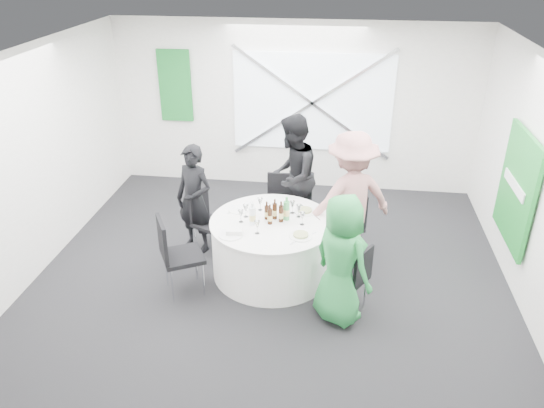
# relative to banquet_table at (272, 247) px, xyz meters

# --- Properties ---
(floor) EXTENTS (6.00, 6.00, 0.00)m
(floor) POSITION_rel_banquet_table_xyz_m (0.00, -0.20, -0.38)
(floor) COLOR black
(floor) RESTS_ON ground
(ceiling) EXTENTS (6.00, 6.00, 0.00)m
(ceiling) POSITION_rel_banquet_table_xyz_m (0.00, -0.20, 2.42)
(ceiling) COLOR silver
(ceiling) RESTS_ON wall_back
(wall_back) EXTENTS (6.00, 0.00, 6.00)m
(wall_back) POSITION_rel_banquet_table_xyz_m (0.00, 2.80, 1.02)
(wall_back) COLOR white
(wall_back) RESTS_ON floor
(wall_front) EXTENTS (6.00, 0.00, 6.00)m
(wall_front) POSITION_rel_banquet_table_xyz_m (0.00, -3.20, 1.02)
(wall_front) COLOR white
(wall_front) RESTS_ON floor
(wall_left) EXTENTS (0.00, 6.00, 6.00)m
(wall_left) POSITION_rel_banquet_table_xyz_m (-3.00, -0.20, 1.02)
(wall_left) COLOR white
(wall_left) RESTS_ON floor
(wall_right) EXTENTS (0.00, 6.00, 6.00)m
(wall_right) POSITION_rel_banquet_table_xyz_m (3.00, -0.20, 1.02)
(wall_right) COLOR white
(wall_right) RESTS_ON floor
(window_panel) EXTENTS (2.60, 0.03, 1.60)m
(window_panel) POSITION_rel_banquet_table_xyz_m (0.30, 2.76, 1.12)
(window_panel) COLOR white
(window_panel) RESTS_ON wall_back
(window_brace_a) EXTENTS (2.63, 0.05, 1.84)m
(window_brace_a) POSITION_rel_banquet_table_xyz_m (0.30, 2.72, 1.12)
(window_brace_a) COLOR silver
(window_brace_a) RESTS_ON window_panel
(window_brace_b) EXTENTS (2.63, 0.05, 1.84)m
(window_brace_b) POSITION_rel_banquet_table_xyz_m (0.30, 2.72, 1.12)
(window_brace_b) COLOR silver
(window_brace_b) RESTS_ON window_panel
(green_banner) EXTENTS (0.55, 0.04, 1.20)m
(green_banner) POSITION_rel_banquet_table_xyz_m (-2.00, 2.75, 1.32)
(green_banner) COLOR #136323
(green_banner) RESTS_ON wall_back
(green_sign) EXTENTS (0.05, 1.20, 1.40)m
(green_sign) POSITION_rel_banquet_table_xyz_m (2.94, 0.40, 0.82)
(green_sign) COLOR #18842A
(green_sign) RESTS_ON wall_right
(banquet_table) EXTENTS (1.56, 1.56, 0.76)m
(banquet_table) POSITION_rel_banquet_table_xyz_m (0.00, 0.00, 0.00)
(banquet_table) COLOR white
(banquet_table) RESTS_ON floor
(chair_back) EXTENTS (0.42, 0.43, 0.92)m
(chair_back) POSITION_rel_banquet_table_xyz_m (-0.02, 1.02, 0.16)
(chair_back) COLOR black
(chair_back) RESTS_ON floor
(chair_back_left) EXTENTS (0.52, 0.52, 0.86)m
(chair_back_left) POSITION_rel_banquet_table_xyz_m (-0.98, 0.47, 0.12)
(chair_back_left) COLOR black
(chair_back_left) RESTS_ON floor
(chair_back_right) EXTENTS (0.59, 0.59, 0.94)m
(chair_back_right) POSITION_rel_banquet_table_xyz_m (0.97, 0.56, 0.17)
(chair_back_right) COLOR black
(chair_back_right) RESTS_ON floor
(chair_front_right) EXTENTS (0.53, 0.53, 0.84)m
(chair_front_right) POSITION_rel_banquet_table_xyz_m (1.03, -0.64, 0.11)
(chair_front_right) COLOR black
(chair_front_right) RESTS_ON floor
(chair_front_left) EXTENTS (0.63, 0.63, 1.02)m
(chair_front_left) POSITION_rel_banquet_table_xyz_m (-1.09, -0.58, 0.22)
(chair_front_left) COLOR black
(chair_front_left) RESTS_ON floor
(person_man_back_left) EXTENTS (0.65, 0.55, 1.52)m
(person_man_back_left) POSITION_rel_banquet_table_xyz_m (-1.12, 0.47, 0.38)
(person_man_back_left) COLOR black
(person_man_back_left) RESTS_ON floor
(person_man_back) EXTENTS (0.58, 0.92, 1.78)m
(person_man_back) POSITION_rel_banquet_table_xyz_m (0.14, 1.11, 0.51)
(person_man_back) COLOR black
(person_man_back) RESTS_ON floor
(person_woman_pink) EXTENTS (1.29, 1.00, 1.81)m
(person_woman_pink) POSITION_rel_banquet_table_xyz_m (0.96, 0.47, 0.52)
(person_woman_pink) COLOR tan
(person_woman_pink) RESTS_ON floor
(person_woman_green) EXTENTS (0.89, 0.87, 1.55)m
(person_woman_green) POSITION_rel_banquet_table_xyz_m (0.87, -0.80, 0.39)
(person_woman_green) COLOR #258A3F
(person_woman_green) RESTS_ON floor
(plate_back) EXTENTS (0.29, 0.29, 0.01)m
(plate_back) POSITION_rel_banquet_table_xyz_m (-0.01, 0.57, 0.39)
(plate_back) COLOR white
(plate_back) RESTS_ON banquet_table
(plate_back_left) EXTENTS (0.26, 0.26, 0.01)m
(plate_back_left) POSITION_rel_banquet_table_xyz_m (-0.47, 0.24, 0.39)
(plate_back_left) COLOR white
(plate_back_left) RESTS_ON banquet_table
(plate_back_right) EXTENTS (0.28, 0.28, 0.04)m
(plate_back_right) POSITION_rel_banquet_table_xyz_m (0.39, 0.30, 0.40)
(plate_back_right) COLOR white
(plate_back_right) RESTS_ON banquet_table
(plate_front_right) EXTENTS (0.28, 0.28, 0.04)m
(plate_front_right) POSITION_rel_banquet_table_xyz_m (0.39, -0.33, 0.40)
(plate_front_right) COLOR white
(plate_front_right) RESTS_ON banquet_table
(plate_front_left) EXTENTS (0.29, 0.29, 0.01)m
(plate_front_left) POSITION_rel_banquet_table_xyz_m (-0.44, -0.41, 0.39)
(plate_front_left) COLOR white
(plate_front_left) RESTS_ON banquet_table
(napkin) EXTENTS (0.20, 0.15, 0.05)m
(napkin) POSITION_rel_banquet_table_xyz_m (-0.40, -0.38, 0.42)
(napkin) COLOR white
(napkin) RESTS_ON plate_front_left
(beer_bottle_a) EXTENTS (0.06, 0.06, 0.24)m
(beer_bottle_a) POSITION_rel_banquet_table_xyz_m (-0.07, 0.05, 0.47)
(beer_bottle_a) COLOR #331709
(beer_bottle_a) RESTS_ON banquet_table
(beer_bottle_b) EXTENTS (0.06, 0.06, 0.27)m
(beer_bottle_b) POSITION_rel_banquet_table_xyz_m (0.03, 0.07, 0.48)
(beer_bottle_b) COLOR #331709
(beer_bottle_b) RESTS_ON banquet_table
(beer_bottle_c) EXTENTS (0.06, 0.06, 0.28)m
(beer_bottle_c) POSITION_rel_banquet_table_xyz_m (0.11, 0.01, 0.49)
(beer_bottle_c) COLOR #331709
(beer_bottle_c) RESTS_ON banquet_table
(beer_bottle_d) EXTENTS (0.06, 0.06, 0.26)m
(beer_bottle_d) POSITION_rel_banquet_table_xyz_m (-0.02, -0.07, 0.48)
(beer_bottle_d) COLOR #331709
(beer_bottle_d) RESTS_ON banquet_table
(green_water_bottle) EXTENTS (0.08, 0.08, 0.31)m
(green_water_bottle) POSITION_rel_banquet_table_xyz_m (0.17, 0.07, 0.50)
(green_water_bottle) COLOR green
(green_water_bottle) RESTS_ON banquet_table
(clear_water_bottle) EXTENTS (0.08, 0.08, 0.29)m
(clear_water_bottle) POSITION_rel_banquet_table_xyz_m (-0.23, -0.10, 0.49)
(clear_water_bottle) COLOR white
(clear_water_bottle) RESTS_ON banquet_table
(wine_glass_a) EXTENTS (0.07, 0.07, 0.17)m
(wine_glass_a) POSITION_rel_banquet_table_xyz_m (-0.38, -0.07, 0.50)
(wine_glass_a) COLOR white
(wine_glass_a) RESTS_ON banquet_table
(wine_glass_b) EXTENTS (0.07, 0.07, 0.17)m
(wine_glass_b) POSITION_rel_banquet_table_xyz_m (0.23, 0.25, 0.50)
(wine_glass_b) COLOR white
(wine_glass_b) RESTS_ON banquet_table
(wine_glass_c) EXTENTS (0.07, 0.07, 0.17)m
(wine_glass_c) POSITION_rel_banquet_table_xyz_m (-0.13, -0.32, 0.50)
(wine_glass_c) COLOR white
(wine_glass_c) RESTS_ON banquet_table
(wine_glass_d) EXTENTS (0.07, 0.07, 0.17)m
(wine_glass_d) POSITION_rel_banquet_table_xyz_m (0.38, -0.04, 0.50)
(wine_glass_d) COLOR white
(wine_glass_d) RESTS_ON banquet_table
(wine_glass_e) EXTENTS (0.07, 0.07, 0.17)m
(wine_glass_e) POSITION_rel_banquet_table_xyz_m (-0.19, 0.28, 0.50)
(wine_glass_e) COLOR white
(wine_glass_e) RESTS_ON banquet_table
(wine_glass_f) EXTENTS (0.07, 0.07, 0.17)m
(wine_glass_f) POSITION_rel_banquet_table_xyz_m (-0.34, 0.07, 0.50)
(wine_glass_f) COLOR white
(wine_glass_f) RESTS_ON banquet_table
(wine_glass_g) EXTENTS (0.07, 0.07, 0.17)m
(wine_glass_g) POSITION_rel_banquet_table_xyz_m (0.32, 0.16, 0.50)
(wine_glass_g) COLOR white
(wine_glass_g) RESTS_ON banquet_table
(fork_a) EXTENTS (0.10, 0.13, 0.01)m
(fork_a) POSITION_rel_banquet_table_xyz_m (0.55, 0.16, 0.38)
(fork_a) COLOR silver
(fork_a) RESTS_ON banquet_table
(knife_a) EXTENTS (0.10, 0.13, 0.01)m
(knife_a) POSITION_rel_banquet_table_xyz_m (0.35, 0.46, 0.38)
(knife_a) COLOR silver
(knife_a) RESTS_ON banquet_table
(fork_b) EXTENTS (0.11, 0.13, 0.01)m
(fork_b) POSITION_rel_banquet_table_xyz_m (0.32, -0.48, 0.38)
(fork_b) COLOR silver
(fork_b) RESTS_ON banquet_table
(knife_b) EXTENTS (0.12, 0.12, 0.01)m
(knife_b) POSITION_rel_banquet_table_xyz_m (0.51, -0.27, 0.38)
(knife_b) COLOR silver
(knife_b) RESTS_ON banquet_table
(fork_c) EXTENTS (0.09, 0.13, 0.01)m
(fork_c) POSITION_rel_banquet_table_xyz_m (-0.37, 0.44, 0.38)
(fork_c) COLOR silver
(fork_c) RESTS_ON banquet_table
(knife_c) EXTENTS (0.10, 0.13, 0.01)m
(knife_c) POSITION_rel_banquet_table_xyz_m (-0.55, 0.18, 0.38)
(knife_c) COLOR silver
(knife_c) RESTS_ON banquet_table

